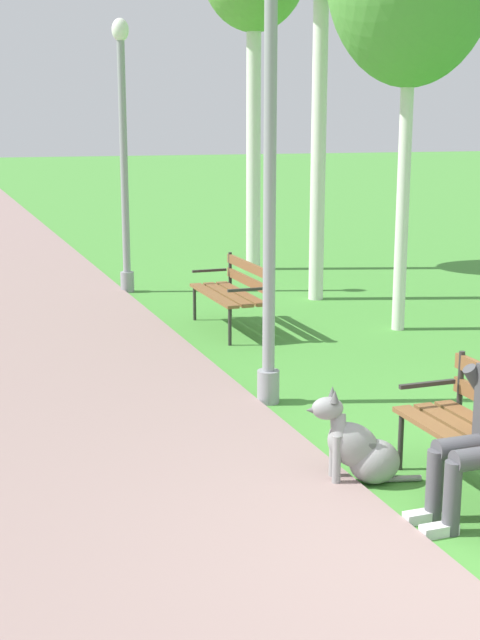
{
  "coord_description": "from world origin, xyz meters",
  "views": [
    {
      "loc": [
        -3.08,
        -3.85,
        2.49
      ],
      "look_at": [
        -0.71,
        2.77,
        0.9
      ],
      "focal_mm": 49.69,
      "sensor_mm": 36.0,
      "label": 1
    }
  ],
  "objects_px": {
    "dog_grey": "(360,449)",
    "lamp_post_mid": "(124,154)",
    "lamp_post_near": "(270,134)",
    "park_bench_mid": "(235,289)"
  },
  "relations": [
    {
      "from": "dog_grey",
      "to": "lamp_post_mid",
      "type": "xyz_separation_m",
      "value": [
        0.03,
        7.56,
        1.75
      ]
    },
    {
      "from": "park_bench_mid",
      "to": "lamp_post_mid",
      "type": "height_order",
      "value": "lamp_post_mid"
    },
    {
      "from": "dog_grey",
      "to": "lamp_post_mid",
      "type": "relative_size",
      "value": 0.21
    },
    {
      "from": "park_bench_mid",
      "to": "lamp_post_near",
      "type": "distance_m",
      "value": 3.41
    },
    {
      "from": "park_bench_mid",
      "to": "lamp_post_mid",
      "type": "xyz_separation_m",
      "value": [
        -0.69,
        2.86,
        1.5
      ]
    },
    {
      "from": "dog_grey",
      "to": "lamp_post_near",
      "type": "relative_size",
      "value": 0.18
    },
    {
      "from": "park_bench_mid",
      "to": "dog_grey",
      "type": "xyz_separation_m",
      "value": [
        -0.72,
        -4.69,
        -0.25
      ]
    },
    {
      "from": "dog_grey",
      "to": "lamp_post_near",
      "type": "height_order",
      "value": "lamp_post_near"
    },
    {
      "from": "dog_grey",
      "to": "lamp_post_mid",
      "type": "bearing_deg",
      "value": 89.78
    },
    {
      "from": "dog_grey",
      "to": "lamp_post_near",
      "type": "bearing_deg",
      "value": 88.01
    }
  ]
}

